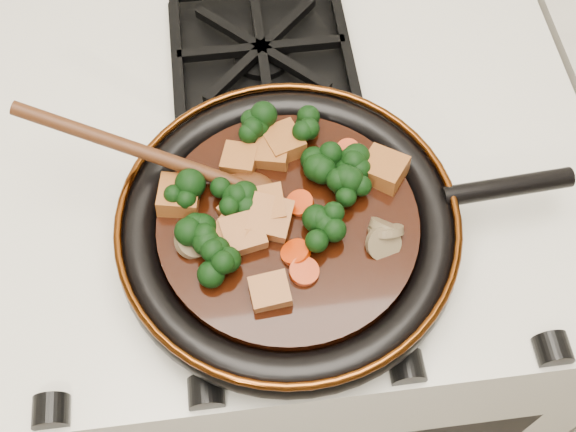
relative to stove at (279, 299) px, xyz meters
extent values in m
cube|color=beige|center=(0.00, 0.00, 0.00)|extent=(0.76, 0.60, 0.90)
cylinder|color=black|center=(0.00, -0.13, 0.48)|extent=(0.33, 0.33, 0.01)
torus|color=black|center=(0.00, -0.13, 0.49)|extent=(0.36, 0.36, 0.04)
torus|color=#4D240B|center=(0.00, -0.13, 0.51)|extent=(0.35, 0.35, 0.01)
cylinder|color=black|center=(0.23, -0.12, 0.51)|extent=(0.14, 0.03, 0.02)
cylinder|color=black|center=(0.00, -0.13, 0.50)|extent=(0.27, 0.27, 0.02)
cube|color=brown|center=(-0.04, -0.05, 0.52)|extent=(0.04, 0.04, 0.02)
cube|color=brown|center=(0.01, -0.04, 0.52)|extent=(0.05, 0.05, 0.03)
cube|color=brown|center=(0.11, -0.08, 0.52)|extent=(0.06, 0.06, 0.03)
cube|color=brown|center=(-0.11, -0.09, 0.52)|extent=(0.05, 0.05, 0.03)
cube|color=brown|center=(-0.04, -0.12, 0.52)|extent=(0.06, 0.06, 0.03)
cube|color=brown|center=(-0.02, -0.13, 0.52)|extent=(0.06, 0.06, 0.03)
cube|color=brown|center=(-0.03, -0.21, 0.52)|extent=(0.04, 0.04, 0.03)
cube|color=brown|center=(-0.06, -0.14, 0.52)|extent=(0.05, 0.05, 0.03)
cube|color=brown|center=(-0.02, -0.11, 0.52)|extent=(0.05, 0.04, 0.03)
cube|color=brown|center=(-0.05, -0.14, 0.52)|extent=(0.05, 0.05, 0.03)
cube|color=brown|center=(-0.01, -0.05, 0.52)|extent=(0.05, 0.05, 0.02)
cylinder|color=#AF2A04|center=(0.00, -0.17, 0.51)|extent=(0.03, 0.03, 0.02)
cylinder|color=#AF2A04|center=(0.01, -0.11, 0.51)|extent=(0.03, 0.03, 0.02)
cylinder|color=#AF2A04|center=(0.04, -0.13, 0.51)|extent=(0.03, 0.03, 0.01)
cylinder|color=#AF2A04|center=(0.07, -0.05, 0.51)|extent=(0.03, 0.03, 0.02)
cylinder|color=#AF2A04|center=(0.01, -0.19, 0.51)|extent=(0.03, 0.03, 0.01)
cylinder|color=#AF2A04|center=(-0.10, -0.07, 0.51)|extent=(0.03, 0.03, 0.02)
cylinder|color=brown|center=(0.10, -0.16, 0.52)|extent=(0.04, 0.03, 0.03)
cylinder|color=brown|center=(0.10, -0.15, 0.52)|extent=(0.04, 0.04, 0.03)
cylinder|color=brown|center=(0.09, -0.17, 0.52)|extent=(0.04, 0.04, 0.03)
cylinder|color=brown|center=(-0.10, -0.14, 0.52)|extent=(0.04, 0.05, 0.03)
ellipsoid|color=#401F0D|center=(-0.04, -0.09, 0.51)|extent=(0.07, 0.06, 0.02)
cylinder|color=#401F0D|center=(-0.15, -0.05, 0.55)|extent=(0.02, 0.02, 0.25)
camera|label=1|loc=(-0.04, -0.48, 1.15)|focal=45.00mm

